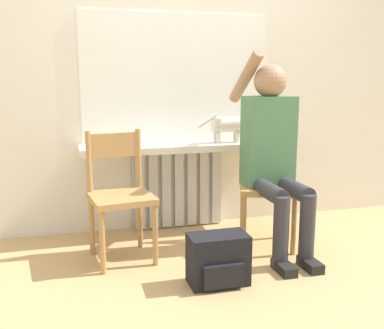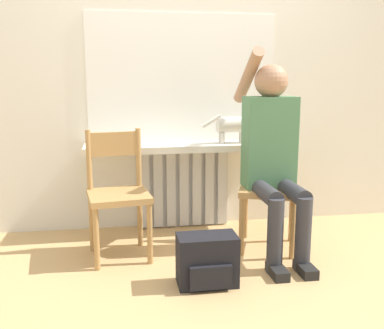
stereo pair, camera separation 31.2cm
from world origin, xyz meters
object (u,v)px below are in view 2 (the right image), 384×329
Objects in this scene: person at (273,150)px; backpack at (207,261)px; chair_right at (269,186)px; cat at (236,125)px; chair_left at (118,192)px.

person is 4.02× the size of backpack.
cat is (-0.14, 0.39, 0.39)m from chair_right.
person is at bearing -75.88° from cat.
person reaches higher than backpack.
cat is at bearing 15.52° from chair_left.
cat is at bearing 129.72° from chair_right.
chair_right is 0.82m from backpack.
chair_right is at bearing 44.43° from backpack.
person is 0.52m from cat.
backpack is (-0.41, -0.92, -0.68)m from cat.
chair_left is 0.79m from backpack.
chair_left is 1.93× the size of cat.
person is 0.89m from backpack.
chair_left is 0.61× the size of person.
person is at bearing -13.33° from chair_left.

